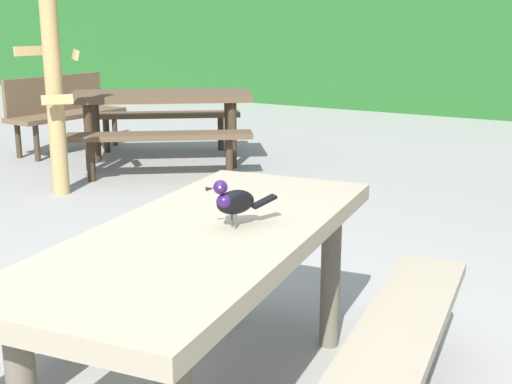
{
  "coord_description": "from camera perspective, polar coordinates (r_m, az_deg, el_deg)",
  "views": [
    {
      "loc": [
        1.48,
        -1.77,
        1.49
      ],
      "look_at": [
        0.22,
        0.42,
        0.84
      ],
      "focal_mm": 48.03,
      "sensor_mm": 36.0,
      "label": 1
    }
  ],
  "objects": [
    {
      "name": "park_bench_side",
      "position": [
        8.05,
        -15.84,
        6.78
      ],
      "size": [
        0.55,
        1.43,
        0.84
      ],
      "color": "brown",
      "rests_on": "ground"
    },
    {
      "name": "picnic_table_mid_left",
      "position": [
        7.08,
        -7.88,
        6.73
      ],
      "size": [
        2.37,
        2.37,
        0.74
      ],
      "color": "brown",
      "rests_on": "ground"
    },
    {
      "name": "bird_grackle",
      "position": [
        2.48,
        -1.94,
        -0.72
      ],
      "size": [
        0.17,
        0.26,
        0.18
      ],
      "color": "black",
      "rests_on": "picnic_table_foreground"
    },
    {
      "name": "picnic_table_foreground",
      "position": [
        2.57,
        -4.1,
        -6.96
      ],
      "size": [
        1.87,
        1.89,
        0.74
      ],
      "color": "gray",
      "rests_on": "ground"
    },
    {
      "name": "stalk_post_left_side",
      "position": [
        6.01,
        -16.44,
        8.05
      ],
      "size": [
        0.56,
        0.49,
        1.73
      ],
      "color": "tan",
      "rests_on": "ground"
    }
  ]
}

